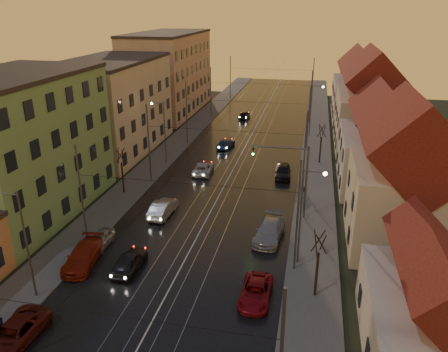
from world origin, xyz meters
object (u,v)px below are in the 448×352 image
Objects in this scene: street_lamp_0 at (21,235)px; traffic_light_mast at (296,172)px; street_lamp_2 at (162,126)px; driving_car_1 at (163,208)px; street_lamp_1 at (305,208)px; driving_car_0 at (129,261)px; driving_car_4 at (244,115)px; parked_left_3 at (100,240)px; parked_right_0 at (256,292)px; street_lamp_3 at (313,105)px; parked_right_2 at (283,171)px; driving_car_2 at (203,169)px; parked_right_1 at (269,231)px; parked_left_2 at (83,256)px; driving_car_3 at (226,144)px; parked_left_1 at (13,334)px.

street_lamp_0 reaches higher than traffic_light_mast.
street_lamp_2 is 20.89m from traffic_light_mast.
driving_car_1 is (-12.33, -2.12, -3.84)m from traffic_light_mast.
driving_car_0 is (-12.89, -3.47, -4.16)m from street_lamp_1.
driving_car_4 is (-11.90, 45.33, -4.23)m from street_lamp_1.
parked_right_0 is at bearing -20.15° from parked_left_3.
street_lamp_3 is 18.50m from parked_right_2.
driving_car_2 is at bearing -91.19° from driving_car_0.
parked_right_1 is at bearing 169.22° from driving_car_1.
parked_left_3 is at bearing 73.25° from driving_car_2.
parked_left_2 is at bearing 74.83° from driving_car_2.
driving_car_4 is 0.87× the size of parked_right_0.
traffic_light_mast is 22.99m from driving_car_3.
parked_right_1 is at bearing 130.35° from street_lamp_1.
parked_right_0 is 8.59m from parked_right_1.
driving_car_1 is (-0.54, 9.35, 0.04)m from driving_car_0.
street_lamp_2 reaches higher than driving_car_4.
driving_car_1 is 0.92× the size of parked_left_1.
street_lamp_2 is 1.89× the size of driving_car_0.
driving_car_1 is 39.48m from driving_car_4.
street_lamp_2 reaches higher than driving_car_1.
parked_left_2 is 2.78m from parked_left_3.
driving_car_4 is at bearing 100.84° from parked_right_0.
driving_car_1 is 0.89× the size of parked_left_2.
driving_car_0 reaches higher than driving_car_3.
parked_left_3 is 14.38m from parked_right_1.
driving_car_0 is at bearing 94.15° from driving_car_3.
street_lamp_0 is 30.63m from parked_right_2.
parked_left_3 is at bearing -177.40° from street_lamp_1.
parked_right_2 is at bearing 138.44° from driving_car_3.
parked_left_2 is at bearing -112.91° from street_lamp_3.
street_lamp_1 is 8.08m from traffic_light_mast.
traffic_light_mast reaches higher than parked_left_2.
traffic_light_mast reaches higher than driving_car_3.
street_lamp_1 and street_lamp_2 have the same top height.
driving_car_2 is 24.58m from parked_right_0.
parked_right_0 is at bearing -119.33° from street_lamp_1.
traffic_light_mast is 16.89m from driving_car_0.
traffic_light_mast is at bearing 97.91° from street_lamp_1.
street_lamp_1 is at bearing 158.74° from driving_car_1.
street_lamp_2 is 15.95m from parked_right_2.
street_lamp_2 reaches higher than driving_car_0.
street_lamp_0 reaches higher than driving_car_2.
street_lamp_3 is 1.55× the size of parked_left_2.
driving_car_1 is at bearing 63.03° from parked_left_2.
street_lamp_0 is 28.00m from street_lamp_2.
parked_left_2 reaches higher than driving_car_0.
driving_car_0 is 20.98m from driving_car_2.
street_lamp_3 is at bearing 63.25° from parked_left_3.
parked_right_2 is at bearing -114.56° from driving_car_0.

